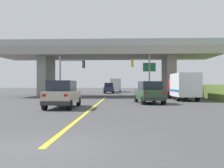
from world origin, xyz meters
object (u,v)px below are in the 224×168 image
Objects in this scene: suv_crossing at (149,92)px; box_truck at (183,86)px; suv_lead at (63,94)px; traffic_signal_nearside at (143,71)px; traffic_signal_farside at (69,71)px; sedan_oncoming at (109,88)px; semi_truck_distant at (116,85)px; highway_sign at (149,71)px.

box_truck reaches higher than suv_crossing.
suv_lead is 0.68× the size of box_truck.
suv_lead is at bearing -118.05° from traffic_signal_nearside.
box_truck is at bearing -14.28° from traffic_signal_farside.
sedan_oncoming is at bearing 75.16° from traffic_signal_farside.
traffic_signal_nearside is at bearing 135.76° from box_truck.
sedan_oncoming is 8.59m from semi_truck_distant.
suv_crossing is 0.63× the size of semi_truck_distant.
box_truck is (4.28, 4.81, 0.54)m from suv_crossing.
traffic_signal_nearside reaches higher than traffic_signal_farside.
box_truck is 29.26m from semi_truck_distant.
traffic_signal_farside is (-9.26, 8.26, 2.45)m from suv_crossing.
highway_sign reaches higher than semi_truck_distant.
semi_truck_distant is at bearing 99.70° from traffic_signal_nearside.
highway_sign is (8.12, 15.56, 2.60)m from suv_lead.
semi_truck_distant is at bearing 103.19° from highway_sign.
traffic_signal_nearside reaches higher than semi_truck_distant.
traffic_signal_farside reaches higher than suv_lead.
suv_lead is at bearing -153.85° from suv_crossing.
highway_sign is at bearing -65.13° from sedan_oncoming.
highway_sign is at bearing 14.50° from traffic_signal_farside.
suv_lead is at bearing -94.55° from semi_truck_distant.
box_truck is 0.92× the size of semi_truck_distant.
suv_lead is 0.63× the size of semi_truck_distant.
box_truck is 1.35× the size of highway_sign.
suv_crossing is at bearing -96.44° from highway_sign.
sedan_oncoming is 16.88m from traffic_signal_farside.
suv_lead is at bearing -93.74° from sedan_oncoming.
traffic_signal_farside is at bearing 100.50° from suv_lead.
highway_sign is (6.22, -13.43, 2.60)m from sedan_oncoming.
traffic_signal_farside is at bearing -176.99° from traffic_signal_nearside.
traffic_signal_farside is (-2.38, 12.84, 2.45)m from suv_lead.
traffic_signal_farside reaches higher than suv_crossing.
traffic_signal_farside is at bearing 165.72° from box_truck.
highway_sign is (1.24, 10.98, 2.60)m from suv_crossing.
traffic_signal_nearside is 1.02× the size of traffic_signal_farside.
highway_sign is at bearing 76.03° from suv_crossing.
sedan_oncoming is 0.64× the size of semi_truck_distant.
traffic_signal_farside is (-13.54, 3.45, 1.91)m from box_truck.
box_truck is at bearing -44.24° from traffic_signal_nearside.
sedan_oncoming is 0.84× the size of traffic_signal_farside.
highway_sign reaches higher than suv_lead.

